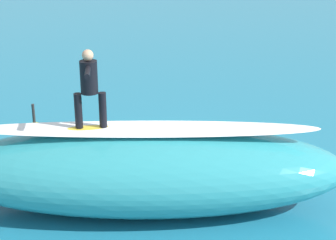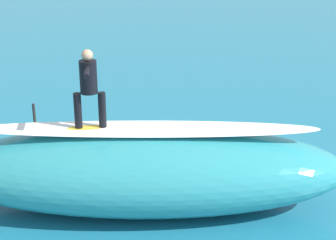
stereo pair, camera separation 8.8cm
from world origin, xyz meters
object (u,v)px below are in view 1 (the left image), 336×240
object	(u,v)px
surfer_riding	(89,83)
buoy_marker	(36,136)
surfer_paddling	(230,138)
surfboard_paddling	(225,143)
surfboard_riding	(92,129)

from	to	relation	value
surfer_riding	buoy_marker	world-z (taller)	surfer_riding
surfer_paddling	buoy_marker	distance (m)	5.35
surfboard_paddling	surfer_riding	bearing A→B (deg)	67.51
surfer_riding	surfboard_paddling	xyz separation A→B (m)	(-1.92, -4.39, -2.85)
surfer_riding	surfer_paddling	bearing A→B (deg)	-139.54
surfer_riding	surfboard_paddling	distance (m)	5.57
buoy_marker	surfboard_paddling	bearing A→B (deg)	-157.54
surfboard_riding	surfer_paddling	bearing A→B (deg)	-139.54
surfboard_paddling	buoy_marker	size ratio (longest dim) A/B	1.48
surfer_riding	surfer_paddling	world-z (taller)	surfer_riding
surfer_paddling	surfer_riding	bearing A→B (deg)	66.04
surfboard_paddling	surfer_paddling	xyz separation A→B (m)	(-0.13, 0.00, 0.17)
surfboard_riding	surfer_riding	bearing A→B (deg)	-87.90
surfboard_riding	surfer_riding	distance (m)	1.01
surfboard_riding	surfer_paddling	size ratio (longest dim) A/B	1.07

